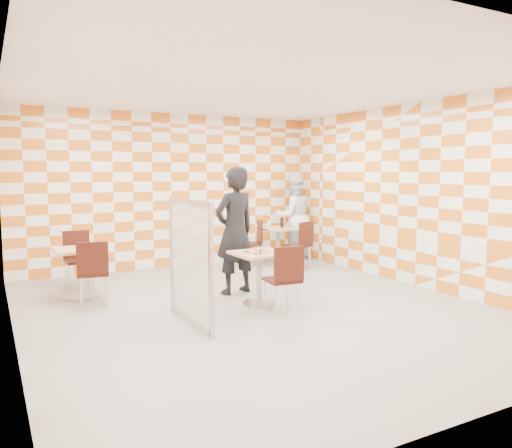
{
  "coord_description": "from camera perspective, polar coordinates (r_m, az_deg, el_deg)",
  "views": [
    {
      "loc": [
        -3.2,
        -5.89,
        1.88
      ],
      "look_at": [
        0.1,
        0.2,
        1.15
      ],
      "focal_mm": 35.0,
      "sensor_mm": 36.0,
      "label": 1
    }
  ],
  "objects": [
    {
      "name": "room_shell",
      "position": [
        7.2,
        -2.0,
        2.98
      ],
      "size": [
        7.0,
        7.0,
        7.0
      ],
      "color": "#969690",
      "rests_on": "ground"
    },
    {
      "name": "main_table",
      "position": [
        7.07,
        0.39,
        -5.16
      ],
      "size": [
        0.7,
        0.7,
        0.75
      ],
      "color": "tan",
      "rests_on": "ground"
    },
    {
      "name": "second_table",
      "position": [
        10.13,
        2.51,
        -1.77
      ],
      "size": [
        0.7,
        0.7,
        0.75
      ],
      "color": "tan",
      "rests_on": "ground"
    },
    {
      "name": "empty_table",
      "position": [
        7.87,
        -19.49,
        -4.36
      ],
      "size": [
        0.7,
        0.7,
        0.75
      ],
      "color": "tan",
      "rests_on": "ground"
    },
    {
      "name": "chair_main_front",
      "position": [
        6.55,
        3.37,
        -5.77
      ],
      "size": [
        0.46,
        0.47,
        0.92
      ],
      "color": "#33100A",
      "rests_on": "ground"
    },
    {
      "name": "chair_second_front",
      "position": [
        9.66,
        5.25,
        -1.96
      ],
      "size": [
        0.54,
        0.55,
        0.92
      ],
      "color": "#33100A",
      "rests_on": "ground"
    },
    {
      "name": "chair_second_side",
      "position": [
        9.89,
        -0.18,
        -1.76
      ],
      "size": [
        0.54,
        0.53,
        0.92
      ],
      "color": "#33100A",
      "rests_on": "ground"
    },
    {
      "name": "chair_empty_near",
      "position": [
        7.32,
        -18.13,
        -4.81
      ],
      "size": [
        0.5,
        0.51,
        0.92
      ],
      "color": "#33100A",
      "rests_on": "ground"
    },
    {
      "name": "chair_empty_far",
      "position": [
        8.58,
        -19.69,
        -3.3
      ],
      "size": [
        0.43,
        0.44,
        0.92
      ],
      "color": "#33100A",
      "rests_on": "ground"
    },
    {
      "name": "partition",
      "position": [
        6.14,
        -7.55,
        -4.26
      ],
      "size": [
        0.08,
        1.38,
        1.55
      ],
      "color": "white",
      "rests_on": "ground"
    },
    {
      "name": "man_dark",
      "position": [
        7.66,
        -2.43,
        -0.77
      ],
      "size": [
        0.79,
        0.6,
        1.95
      ],
      "primitive_type": "imported",
      "rotation": [
        0.0,
        0.0,
        3.35
      ],
      "color": "black",
      "rests_on": "ground"
    },
    {
      "name": "man_white",
      "position": [
        10.68,
        4.27,
        0.86
      ],
      "size": [
        0.97,
        0.8,
        1.85
      ],
      "primitive_type": "imported",
      "rotation": [
        0.0,
        0.0,
        3.03
      ],
      "color": "white",
      "rests_on": "ground"
    },
    {
      "name": "pizza_on_foil",
      "position": [
        7.01,
        0.45,
        -3.11
      ],
      "size": [
        0.4,
        0.4,
        0.04
      ],
      "color": "silver",
      "rests_on": "main_table"
    },
    {
      "name": "sport_bottle",
      "position": [
        10.13,
        1.52,
        0.11
      ],
      "size": [
        0.06,
        0.06,
        0.2
      ],
      "color": "white",
      "rests_on": "second_table"
    },
    {
      "name": "soda_bottle",
      "position": [
        10.14,
        2.97,
        0.19
      ],
      "size": [
        0.07,
        0.07,
        0.23
      ],
      "color": "black",
      "rests_on": "second_table"
    }
  ]
}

